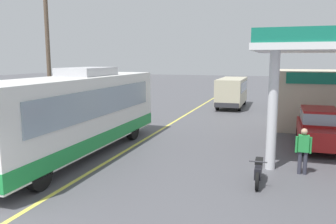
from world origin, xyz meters
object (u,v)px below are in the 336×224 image
object	(u,v)px
minibus_opposing_lane	(232,90)
pedestrian_near_pump	(303,149)
coach_bus_main	(77,115)
car_at_pump	(319,126)
motorcycle_parked_forecourt	(258,170)

from	to	relation	value
minibus_opposing_lane	pedestrian_near_pump	xyz separation A→B (m)	(4.64, -16.50, -0.54)
coach_bus_main	minibus_opposing_lane	distance (m)	17.31
car_at_pump	minibus_opposing_lane	bearing A→B (deg)	114.22
coach_bus_main	pedestrian_near_pump	size ratio (longest dim) A/B	6.65
coach_bus_main	minibus_opposing_lane	world-z (taller)	coach_bus_main
coach_bus_main	car_at_pump	xyz separation A→B (m)	(9.90, 4.40, -0.71)
coach_bus_main	car_at_pump	size ratio (longest dim) A/B	2.63
car_at_pump	coach_bus_main	bearing A→B (deg)	-156.04
minibus_opposing_lane	pedestrian_near_pump	size ratio (longest dim) A/B	3.69
coach_bus_main	pedestrian_near_pump	world-z (taller)	coach_bus_main
coach_bus_main	car_at_pump	world-z (taller)	coach_bus_main
minibus_opposing_lane	pedestrian_near_pump	bearing A→B (deg)	-74.29
coach_bus_main	motorcycle_parked_forecourt	world-z (taller)	coach_bus_main
car_at_pump	minibus_opposing_lane	xyz separation A→B (m)	(-5.56, 12.35, 0.46)
motorcycle_parked_forecourt	pedestrian_near_pump	distance (m)	2.08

